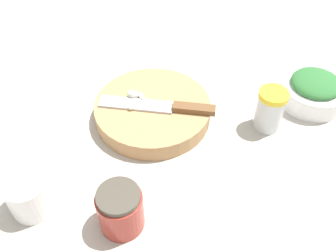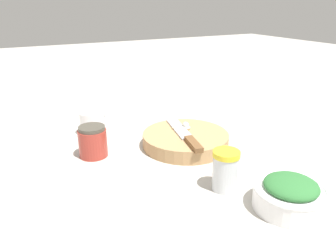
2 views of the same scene
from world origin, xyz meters
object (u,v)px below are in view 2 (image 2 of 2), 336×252
Objects in this scene: honey_jar at (93,141)px; garlic_cloves at (184,126)px; spice_jar at (225,170)px; coffee_mug at (92,123)px; chef_knife at (186,136)px; cutting_board at (186,140)px; herb_bowl at (290,194)px.

garlic_cloves is at bearing -95.34° from honey_jar.
coffee_mug is at bearing 20.16° from spice_jar.
garlic_cloves is (0.06, -0.03, 0.00)m from chef_knife.
honey_jar reaches higher than garlic_cloves.
chef_knife is 4.19× the size of garlic_cloves.
spice_jar is at bearing -144.99° from honey_jar.
chef_knife is at bearing 153.49° from garlic_cloves.
herb_bowl is at bearing -175.38° from cutting_board.
coffee_mug reaches higher than cutting_board.
cutting_board is 0.05m from garlic_cloves.
garlic_cloves is 0.61× the size of coffee_mug.
honey_jar is at bearing 33.79° from herb_bowl.
cutting_board is at bearing 4.62° from herb_bowl.
chef_knife is 0.31m from coffee_mug.
herb_bowl is 1.53× the size of coffee_mug.
cutting_board is at bearing 155.80° from garlic_cloves.
cutting_board is 0.24m from spice_jar.
honey_jar reaches higher than coffee_mug.
spice_jar is 0.48m from coffee_mug.
spice_jar is at bearing 30.55° from herb_bowl.
cutting_board is at bearing -9.86° from spice_jar.
spice_jar is at bearing -159.84° from coffee_mug.
garlic_cloves is 0.39m from herb_bowl.
coffee_mug reaches higher than herb_bowl.
garlic_cloves is at bearing -11.88° from spice_jar.
garlic_cloves is 0.29m from coffee_mug.
honey_jar reaches higher than chef_knife.
herb_bowl is at bearing -70.68° from chef_knife.
spice_jar is (-0.27, 0.06, 0.00)m from garlic_cloves.
garlic_cloves is (0.04, -0.02, 0.03)m from cutting_board.
garlic_cloves is 0.69× the size of honey_jar.
honey_jar is (-0.15, 0.04, 0.01)m from coffee_mug.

